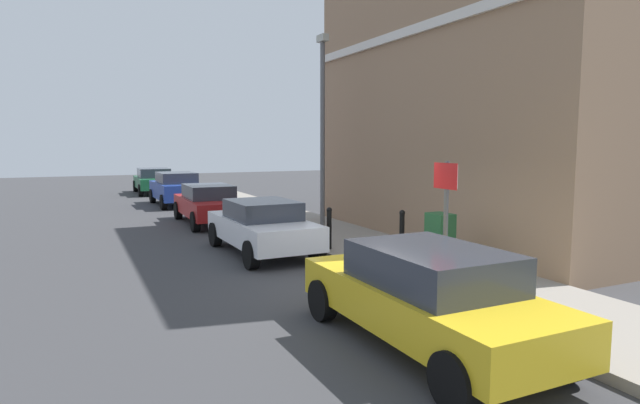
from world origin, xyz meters
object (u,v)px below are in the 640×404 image
at_px(car_yellow, 427,295).
at_px(lamppost, 323,124).
at_px(utility_cabinet, 440,243).
at_px(street_sign, 446,208).
at_px(car_green, 154,180).
at_px(bollard_near_cabinet, 402,230).
at_px(car_blue, 176,188).
at_px(car_white, 262,226).
at_px(bollard_far_kerb, 329,227).
at_px(car_red, 209,203).

height_order(car_yellow, lamppost, lamppost).
xyz_separation_m(utility_cabinet, lamppost, (-0.13, 5.37, 2.62)).
distance_m(car_yellow, street_sign, 2.28).
height_order(car_green, utility_cabinet, car_green).
relative_size(car_yellow, utility_cabinet, 3.65).
xyz_separation_m(bollard_near_cabinet, lamppost, (-0.23, 3.83, 2.60)).
height_order(car_blue, utility_cabinet, car_blue).
bearing_deg(car_white, lamppost, -56.26).
height_order(car_blue, bollard_near_cabinet, car_blue).
bearing_deg(lamppost, bollard_far_kerb, -112.49).
distance_m(utility_cabinet, lamppost, 5.97).
bearing_deg(lamppost, car_yellow, -106.65).
xyz_separation_m(car_blue, utility_cabinet, (2.70, -15.01, -0.09)).
bearing_deg(utility_cabinet, car_green, 97.52).
xyz_separation_m(car_yellow, bollard_far_kerb, (1.44, 5.83, -0.02)).
relative_size(car_white, lamppost, 0.70).
relative_size(car_green, bollard_near_cabinet, 3.99).
xyz_separation_m(utility_cabinet, bollard_far_kerb, (-1.22, 2.74, 0.02)).
xyz_separation_m(car_yellow, utility_cabinet, (2.66, 3.09, -0.05)).
xyz_separation_m(car_green, bollard_far_kerb, (1.58, -18.44, -0.03)).
bearing_deg(bollard_near_cabinet, utility_cabinet, -93.73).
bearing_deg(street_sign, lamppost, 81.37).
distance_m(car_yellow, bollard_near_cabinet, 5.38).
distance_m(car_blue, bollard_near_cabinet, 13.77).
xyz_separation_m(car_yellow, car_green, (-0.14, 24.27, 0.01)).
bearing_deg(bollard_far_kerb, car_yellow, -103.89).
distance_m(car_white, car_red, 5.48).
bearing_deg(car_yellow, car_red, -0.03).
relative_size(car_yellow, bollard_near_cabinet, 4.04).
bearing_deg(bollard_far_kerb, lamppost, 67.51).
bearing_deg(car_yellow, utility_cabinet, -40.83).
xyz_separation_m(car_red, lamppost, (2.55, -3.72, 2.60)).
xyz_separation_m(car_red, bollard_near_cabinet, (2.78, -7.55, -0.00)).
distance_m(bollard_far_kerb, street_sign, 4.46).
bearing_deg(street_sign, utility_cabinet, 53.77).
height_order(bollard_far_kerb, lamppost, lamppost).
xyz_separation_m(car_red, car_blue, (-0.02, 5.93, 0.07)).
bearing_deg(bollard_near_cabinet, car_blue, 101.73).
distance_m(car_red, lamppost, 5.20).
bearing_deg(car_blue, bollard_near_cabinet, -169.04).
bearing_deg(car_yellow, lamppost, -16.76).
bearing_deg(car_green, car_blue, -177.90).
bearing_deg(car_yellow, street_sign, -45.18).
xyz_separation_m(street_sign, lamppost, (1.06, 6.99, 1.64)).
xyz_separation_m(utility_cabinet, bollard_near_cabinet, (0.10, 1.53, 0.02)).
bearing_deg(bollard_near_cabinet, car_green, 98.39).
relative_size(utility_cabinet, bollard_near_cabinet, 1.11).
distance_m(car_red, bollard_near_cabinet, 8.05).
height_order(car_blue, bollard_far_kerb, car_blue).
distance_m(car_green, utility_cabinet, 21.36).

